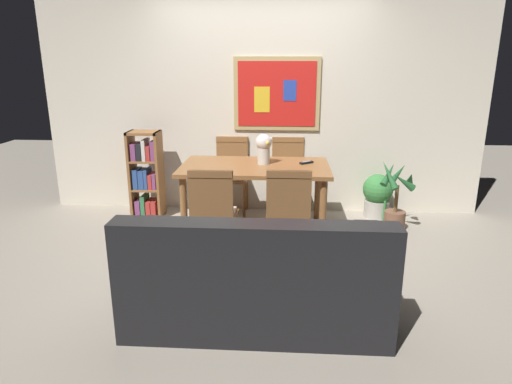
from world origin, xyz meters
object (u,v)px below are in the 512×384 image
(dining_chair_near_right, at_px, (288,209))
(tv_remote, at_px, (306,163))
(potted_ivy, at_px, (378,195))
(dining_table, at_px, (255,175))
(dining_chair_near_left, at_px, (213,209))
(dining_chair_far_right, at_px, (288,169))
(dining_chair_far_left, at_px, (232,169))
(potted_palm, at_px, (396,201))
(leather_couch, at_px, (256,281))
(bookshelf, at_px, (146,176))
(flower_vase, at_px, (264,147))

(dining_chair_near_right, height_order, tv_remote, dining_chair_near_right)
(potted_ivy, bearing_deg, dining_chair_near_right, -127.52)
(dining_table, relative_size, dining_chair_near_left, 1.66)
(dining_table, bearing_deg, dining_chair_far_right, 66.03)
(dining_chair_near_right, relative_size, potted_ivy, 1.76)
(dining_chair_far_left, relative_size, tv_remote, 6.05)
(tv_remote, bearing_deg, dining_table, -167.73)
(tv_remote, bearing_deg, dining_chair_far_left, 144.01)
(potted_ivy, relative_size, potted_palm, 0.66)
(dining_chair_near_right, distance_m, dining_chair_far_right, 1.49)
(leather_couch, distance_m, bookshelf, 2.61)
(dining_chair_far_left, height_order, leather_couch, dining_chair_far_left)
(tv_remote, bearing_deg, leather_couch, -103.23)
(dining_table, bearing_deg, bookshelf, 158.07)
(potted_palm, bearing_deg, dining_chair_near_left, -151.46)
(bookshelf, bearing_deg, potted_ivy, 2.74)
(dining_chair_near_left, bearing_deg, flower_vase, 64.08)
(potted_ivy, bearing_deg, flower_vase, -156.04)
(dining_chair_near_right, distance_m, potted_palm, 1.52)
(dining_chair_near_right, xyz_separation_m, potted_palm, (1.17, 0.96, -0.21))
(leather_couch, bearing_deg, tv_remote, 76.77)
(dining_chair_far_right, distance_m, potted_ivy, 1.10)
(dining_chair_far_left, xyz_separation_m, potted_ivy, (1.73, -0.08, -0.27))
(dining_chair_near_right, height_order, leather_couch, dining_chair_near_right)
(dining_chair_near_right, relative_size, tv_remote, 6.05)
(dining_table, height_order, tv_remote, tv_remote)
(dining_chair_near_left, xyz_separation_m, potted_ivy, (1.72, 1.42, -0.27))
(dining_table, xyz_separation_m, leather_couch, (0.11, -1.65, -0.35))
(dining_table, height_order, potted_palm, potted_palm)
(bookshelf, height_order, tv_remote, bookshelf)
(dining_chair_near_left, distance_m, dining_chair_near_right, 0.66)
(dining_chair_near_right, height_order, potted_ivy, dining_chair_near_right)
(flower_vase, xyz_separation_m, tv_remote, (0.44, 0.04, -0.17))
(flower_vase, bearing_deg, dining_chair_near_left, -115.92)
(dining_table, distance_m, tv_remote, 0.55)
(dining_table, relative_size, leather_couch, 0.84)
(dining_chair_near_left, xyz_separation_m, leather_couch, (0.43, -0.89, -0.23))
(dining_chair_near_left, height_order, potted_ivy, dining_chair_near_left)
(tv_remote, bearing_deg, dining_chair_near_left, -134.20)
(potted_palm, bearing_deg, dining_table, -171.09)
(dining_chair_near_left, bearing_deg, tv_remote, 45.80)
(flower_vase, bearing_deg, leather_couch, -89.01)
(flower_vase, relative_size, tv_remote, 2.07)
(dining_chair_far_left, distance_m, leather_couch, 2.44)
(dining_table, relative_size, dining_chair_far_right, 1.66)
(dining_chair_far_left, height_order, bookshelf, bookshelf)
(bookshelf, xyz_separation_m, potted_palm, (2.82, -0.29, -0.17))
(dining_chair_far_left, distance_m, dining_chair_far_right, 0.67)
(dining_chair_near_left, xyz_separation_m, dining_chair_far_right, (0.66, 1.52, 0.00))
(potted_palm, distance_m, flower_vase, 1.56)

